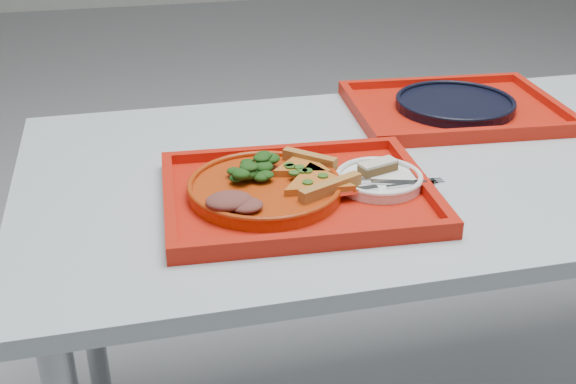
% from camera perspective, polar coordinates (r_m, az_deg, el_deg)
% --- Properties ---
extents(table, '(1.60, 0.80, 0.75)m').
position_cam_1_polar(table, '(1.46, 11.82, 0.15)').
color(table, '#B0BCC5').
rests_on(table, ground).
extents(tray_main, '(0.47, 0.38, 0.01)m').
position_cam_1_polar(tray_main, '(1.23, 0.78, -0.38)').
color(tray_main, '#B81709').
rests_on(tray_main, table).
extents(tray_far, '(0.48, 0.39, 0.01)m').
position_cam_1_polar(tray_far, '(1.65, 13.00, 6.27)').
color(tray_far, '#B81709').
rests_on(tray_far, table).
extents(dinner_plate, '(0.26, 0.26, 0.02)m').
position_cam_1_polar(dinner_plate, '(1.22, -1.84, 0.18)').
color(dinner_plate, '#A8300B').
rests_on(dinner_plate, tray_main).
extents(side_plate, '(0.15, 0.15, 0.01)m').
position_cam_1_polar(side_plate, '(1.26, 7.19, 0.85)').
color(side_plate, white).
rests_on(side_plate, tray_main).
extents(navy_plate, '(0.26, 0.26, 0.02)m').
position_cam_1_polar(navy_plate, '(1.65, 13.05, 6.73)').
color(navy_plate, black).
rests_on(navy_plate, tray_far).
extents(pizza_slice_a, '(0.17, 0.18, 0.02)m').
position_cam_1_polar(pizza_slice_a, '(1.21, 2.29, 0.95)').
color(pizza_slice_a, orange).
rests_on(pizza_slice_a, dinner_plate).
extents(pizza_slice_b, '(0.15, 0.15, 0.02)m').
position_cam_1_polar(pizza_slice_b, '(1.26, 1.11, 2.17)').
color(pizza_slice_b, orange).
rests_on(pizza_slice_b, dinner_plate).
extents(salad_heap, '(0.09, 0.08, 0.04)m').
position_cam_1_polar(salad_heap, '(1.24, -2.92, 2.27)').
color(salad_heap, black).
rests_on(salad_heap, dinner_plate).
extents(meat_portion, '(0.08, 0.06, 0.02)m').
position_cam_1_polar(meat_portion, '(1.14, -4.67, -0.70)').
color(meat_portion, brown).
rests_on(meat_portion, dinner_plate).
extents(dessert_bar, '(0.07, 0.05, 0.02)m').
position_cam_1_polar(dessert_bar, '(1.28, 7.12, 2.00)').
color(dessert_bar, '#51351B').
rests_on(dessert_bar, side_plate).
extents(knife, '(0.18, 0.07, 0.01)m').
position_cam_1_polar(knife, '(1.24, 7.24, 0.87)').
color(knife, silver).
rests_on(knife, side_plate).
extents(fork, '(0.19, 0.03, 0.01)m').
position_cam_1_polar(fork, '(1.22, 7.71, 0.41)').
color(fork, silver).
rests_on(fork, side_plate).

